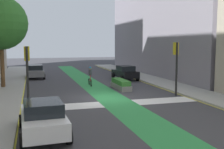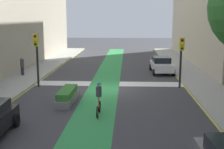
% 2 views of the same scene
% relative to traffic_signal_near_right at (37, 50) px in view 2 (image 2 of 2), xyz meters
% --- Properties ---
extents(ground_plane, '(120.00, 120.00, 0.00)m').
position_rel_traffic_signal_near_right_xyz_m(ground_plane, '(-5.49, 0.50, -2.91)').
color(ground_plane, '#38383D').
extents(bike_lane_paint, '(2.40, 60.00, 0.01)m').
position_rel_traffic_signal_near_right_xyz_m(bike_lane_paint, '(-5.13, 0.50, -2.91)').
color(bike_lane_paint, '#2D8C47').
rests_on(bike_lane_paint, ground_plane).
extents(crosswalk_band, '(12.00, 1.80, 0.01)m').
position_rel_traffic_signal_near_right_xyz_m(crosswalk_band, '(-5.49, -1.50, -2.91)').
color(crosswalk_band, silver).
rests_on(crosswalk_band, ground_plane).
extents(sidewalk_left, '(3.00, 60.00, 0.15)m').
position_rel_traffic_signal_near_right_xyz_m(sidewalk_left, '(-12.99, 0.50, -2.84)').
color(sidewalk_left, '#9E9E99').
rests_on(sidewalk_left, ground_plane).
extents(curb_stripe_left, '(0.16, 60.00, 0.01)m').
position_rel_traffic_signal_near_right_xyz_m(curb_stripe_left, '(-11.49, 0.50, -2.91)').
color(curb_stripe_left, yellow).
rests_on(curb_stripe_left, ground_plane).
extents(sidewalk_right, '(3.00, 60.00, 0.15)m').
position_rel_traffic_signal_near_right_xyz_m(sidewalk_right, '(2.01, 0.50, -2.84)').
color(sidewalk_right, '#9E9E99').
rests_on(sidewalk_right, ground_plane).
extents(curb_stripe_right, '(0.16, 60.00, 0.01)m').
position_rel_traffic_signal_near_right_xyz_m(curb_stripe_right, '(0.51, 0.50, -2.91)').
color(curb_stripe_right, yellow).
rests_on(curb_stripe_right, ground_plane).
extents(traffic_signal_near_right, '(0.35, 0.52, 4.14)m').
position_rel_traffic_signal_near_right_xyz_m(traffic_signal_near_right, '(0.00, 0.00, 0.00)').
color(traffic_signal_near_right, black).
rests_on(traffic_signal_near_right, ground_plane).
extents(traffic_signal_near_left, '(0.35, 0.52, 3.87)m').
position_rel_traffic_signal_near_right_xyz_m(traffic_signal_near_left, '(-11.02, -0.11, -0.18)').
color(traffic_signal_near_left, black).
rests_on(traffic_signal_near_left, ground_plane).
extents(car_white_left_near, '(2.17, 4.27, 1.57)m').
position_rel_traffic_signal_near_right_xyz_m(car_white_left_near, '(-10.31, -6.81, -2.11)').
color(car_white_left_near, silver).
rests_on(car_white_left_near, ground_plane).
extents(cyclist_in_lane, '(0.32, 1.73, 1.86)m').
position_rel_traffic_signal_near_right_xyz_m(cyclist_in_lane, '(-5.40, 6.67, -1.94)').
color(cyclist_in_lane, black).
rests_on(cyclist_in_lane, ground_plane).
extents(pedestrian_sidewalk_right_a, '(0.34, 0.34, 1.71)m').
position_rel_traffic_signal_near_right_xyz_m(pedestrian_sidewalk_right_a, '(2.66, -4.14, -1.89)').
color(pedestrian_sidewalk_right_a, '#262638').
rests_on(pedestrian_sidewalk_right_a, sidewalk_right).
extents(median_planter, '(0.91, 3.50, 0.85)m').
position_rel_traffic_signal_near_right_xyz_m(median_planter, '(-3.13, 4.16, -2.51)').
color(median_planter, slate).
rests_on(median_planter, ground_plane).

